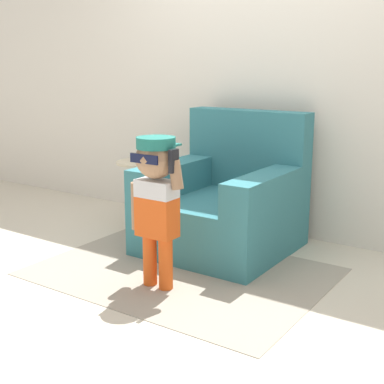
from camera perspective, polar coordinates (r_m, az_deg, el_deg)
name	(u,v)px	position (r m, az deg, el deg)	size (l,w,h in m)	color
ground_plane	(217,251)	(3.83, 2.63, -6.30)	(10.00, 10.00, 0.00)	beige
wall_back	(264,63)	(4.17, 7.70, 13.46)	(10.00, 0.05, 2.60)	silver
armchair	(225,204)	(3.82, 3.56, -1.26)	(0.94, 0.96, 0.97)	teal
person_child	(156,189)	(3.06, -3.83, 0.33)	(0.37, 0.28, 0.90)	#E05119
side_table	(140,188)	(4.28, -5.53, 0.38)	(0.37, 0.37, 0.55)	beige
rug	(182,271)	(3.46, -1.12, -8.45)	(1.78, 1.31, 0.01)	#9E9384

